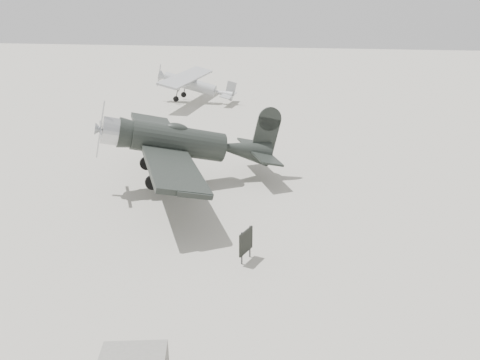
# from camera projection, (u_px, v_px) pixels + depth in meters

# --- Properties ---
(ground) EXTENTS (160.00, 160.00, 0.00)m
(ground) POSITION_uv_depth(u_px,v_px,m) (212.00, 233.00, 20.06)
(ground) COLOR #ADA999
(ground) RESTS_ON ground
(lowwing_monoplane) EXTENTS (10.21, 12.99, 4.32)m
(lowwing_monoplane) POSITION_uv_depth(u_px,v_px,m) (187.00, 143.00, 24.57)
(lowwing_monoplane) COLOR black
(lowwing_monoplane) RESTS_ON ground
(highwing_monoplane) EXTENTS (7.64, 10.76, 3.05)m
(highwing_monoplane) POSITION_uv_depth(u_px,v_px,m) (193.00, 82.00, 44.30)
(highwing_monoplane) COLOR #A6A9AC
(highwing_monoplane) RESTS_ON ground
(sign_board) EXTENTS (0.40, 0.89, 1.34)m
(sign_board) POSITION_uv_depth(u_px,v_px,m) (246.00, 242.00, 17.67)
(sign_board) COLOR #333333
(sign_board) RESTS_ON ground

